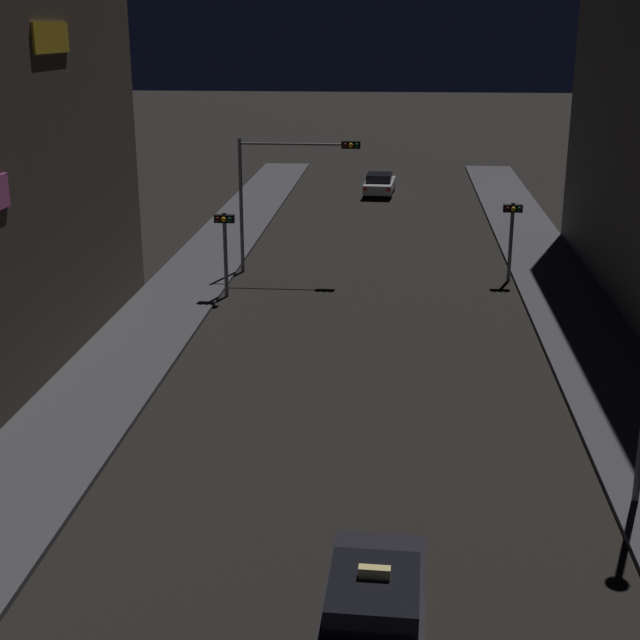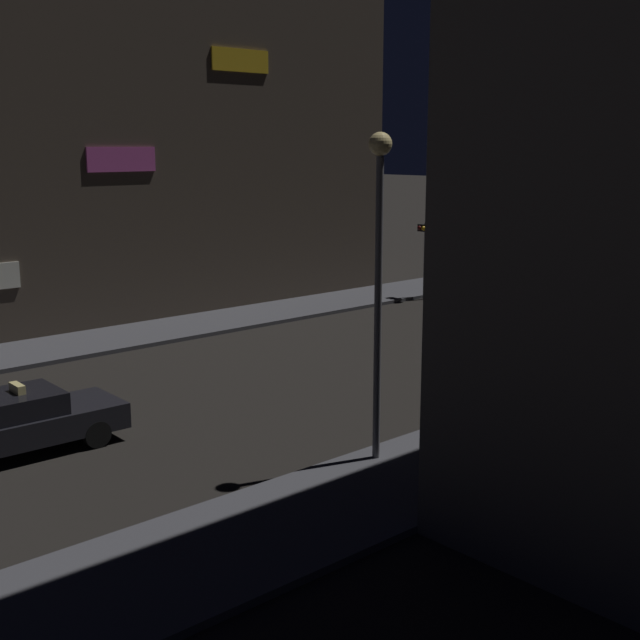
# 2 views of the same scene
# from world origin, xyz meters

# --- Properties ---
(sidewalk_left) EXTENTS (3.44, 67.75, 0.14)m
(sidewalk_left) POSITION_xyz_m (-7.84, 31.88, 0.07)
(sidewalk_left) COLOR #424247
(sidewalk_left) RESTS_ON ground_plane
(building_facade_left) EXTENTS (10.95, 27.75, 13.82)m
(building_facade_left) POSITION_xyz_m (-15.00, 16.09, 6.91)
(building_facade_left) COLOR #473D33
(building_facade_left) RESTS_ON ground_plane
(taxi) EXTENTS (1.92, 4.50, 1.62)m
(taxi) POSITION_xyz_m (0.82, 7.57, 0.74)
(taxi) COLOR black
(taxi) RESTS_ON ground_plane
(traffic_light_overhead) EXTENTS (5.30, 0.41, 5.98)m
(traffic_light_overhead) POSITION_xyz_m (-3.93, 32.97, 4.31)
(traffic_light_overhead) COLOR slate
(traffic_light_overhead) RESTS_ON ground_plane
(traffic_light_left_kerb) EXTENTS (0.80, 0.42, 3.49)m
(traffic_light_left_kerb) POSITION_xyz_m (-5.87, 29.04, 2.52)
(traffic_light_left_kerb) COLOR slate
(traffic_light_left_kerb) RESTS_ON ground_plane
(street_lamp_near_block) EXTENTS (0.49, 0.49, 6.99)m
(street_lamp_near_block) POSITION_xyz_m (6.68, 13.05, 4.83)
(street_lamp_near_block) COLOR slate
(street_lamp_near_block) RESTS_ON sidewalk_right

